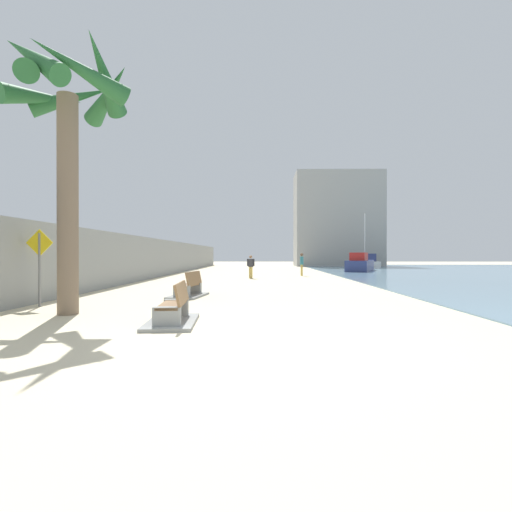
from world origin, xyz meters
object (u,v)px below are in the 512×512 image
at_px(person_walking, 251,265).
at_px(palm_tree, 67,113).
at_px(boat_outer, 366,262).
at_px(boat_mid_bay, 360,264).
at_px(bench_far, 189,291).
at_px(person_standing, 302,263).
at_px(bench_near, 173,314).
at_px(pedestrian_sign, 40,258).

bearing_deg(person_walking, palm_tree, -106.41).
relative_size(boat_outer, boat_mid_bay, 0.97).
bearing_deg(bench_far, person_standing, 67.41).
bearing_deg(bench_near, pedestrian_sign, 150.12).
height_order(bench_far, pedestrian_sign, pedestrian_sign).
xyz_separation_m(boat_outer, pedestrian_sign, (-19.62, -34.21, 0.83)).
bearing_deg(person_standing, pedestrian_sign, -120.55).
bearing_deg(palm_tree, pedestrian_sign, 138.53).
distance_m(bench_near, boat_mid_bay, 30.04).
bearing_deg(person_standing, palm_tree, -114.42).
xyz_separation_m(bench_near, boat_mid_bay, (11.63, 27.69, 0.48)).
relative_size(bench_near, person_standing, 1.25).
distance_m(person_standing, pedestrian_sign, 19.64).
bearing_deg(boat_outer, palm_tree, -116.75).
xyz_separation_m(person_standing, boat_outer, (9.64, 17.30, -0.34)).
distance_m(bench_near, person_standing, 20.37).
xyz_separation_m(palm_tree, bench_far, (2.48, 4.29, -5.27)).
distance_m(person_standing, boat_outer, 19.80).
height_order(bench_near, person_walking, person_walking).
bearing_deg(pedestrian_sign, boat_outer, 60.17).
distance_m(bench_far, boat_outer, 35.00).
relative_size(person_walking, boat_mid_bay, 0.23).
height_order(person_walking, person_standing, person_standing).
relative_size(palm_tree, person_standing, 4.27).
bearing_deg(person_standing, person_walking, -142.35).
distance_m(person_walking, boat_outer, 24.27).
distance_m(palm_tree, boat_mid_bay, 30.62).
bearing_deg(palm_tree, boat_mid_bay, 60.61).
height_order(boat_mid_bay, pedestrian_sign, pedestrian_sign).
height_order(person_standing, boat_outer, boat_outer).
bearing_deg(boat_mid_bay, palm_tree, -119.39).
height_order(boat_outer, pedestrian_sign, boat_outer).
bearing_deg(palm_tree, person_standing, 65.58).
bearing_deg(bench_far, palm_tree, -120.05).
distance_m(bench_far, pedestrian_sign, 5.16).
height_order(person_walking, pedestrian_sign, pedestrian_sign).
height_order(person_walking, boat_outer, boat_outer).
distance_m(palm_tree, bench_near, 6.32).
xyz_separation_m(boat_mid_bay, pedestrian_sign, (-16.49, -24.90, 0.80)).
bearing_deg(boat_outer, person_walking, -123.58).
relative_size(bench_far, pedestrian_sign, 0.92).
bearing_deg(boat_mid_bay, boat_outer, 71.42).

